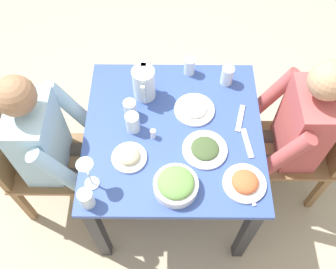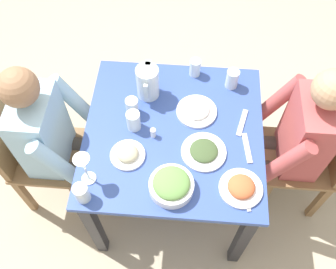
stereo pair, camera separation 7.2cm
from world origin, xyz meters
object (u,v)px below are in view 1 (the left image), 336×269
object	(u,v)px
water_pitcher	(144,84)
plate_dolmas	(205,149)
diner_far	(284,132)
water_glass_center	(86,199)
water_glass_by_pitcher	(130,109)
plate_beans	(129,157)
water_glass_near_right	(190,66)
water_glass_near_left	(227,75)
wine_glass	(87,170)
dining_table	(173,144)
salt_shaker	(153,134)
plate_rice_curry	(245,182)
salad_bowl	(176,184)
plate_yoghurt	(194,109)
water_glass_far_left	(133,123)
chair_near	(30,158)
diner_near	(59,146)
chair_far	(312,145)

from	to	relation	value
water_pitcher	plate_dolmas	bearing A→B (deg)	41.92
plate_dolmas	diner_far	bearing A→B (deg)	113.24
water_pitcher	water_glass_center	bearing A→B (deg)	-20.37
water_glass_center	water_glass_by_pitcher	size ratio (longest dim) A/B	1.00
plate_beans	water_glass_by_pitcher	xyz separation A→B (m)	(-0.26, -0.01, 0.03)
water_glass_near_right	plate_dolmas	bearing A→B (deg)	7.36
water_glass_near_left	wine_glass	xyz separation A→B (m)	(0.63, -0.68, 0.09)
dining_table	salt_shaker	distance (m)	0.19
plate_rice_curry	wine_glass	world-z (taller)	wine_glass
salad_bowl	plate_beans	world-z (taller)	salad_bowl
dining_table	plate_yoghurt	size ratio (longest dim) A/B	4.28
water_glass_center	dining_table	bearing A→B (deg)	135.32
diner_far	plate_dolmas	bearing A→B (deg)	-66.76
water_glass_far_left	water_glass_center	bearing A→B (deg)	-24.24
water_glass_near_right	plate_rice_curry	bearing A→B (deg)	19.40
chair_near	salad_bowl	size ratio (longest dim) A/B	4.13
water_glass_far_left	water_glass_near_right	distance (m)	0.48
plate_dolmas	water_glass_by_pitcher	size ratio (longest dim) A/B	2.20
water_glass_center	water_glass_near_left	distance (m)	0.99
diner_near	plate_yoghurt	xyz separation A→B (m)	(-0.15, 0.72, 0.14)
wine_glass	plate_yoghurt	bearing A→B (deg)	130.91
plate_dolmas	water_glass_near_left	world-z (taller)	water_glass_near_left
salad_bowl	water_glass_by_pitcher	bearing A→B (deg)	-150.87
diner_near	plate_yoghurt	distance (m)	0.75
diner_near	plate_beans	bearing A→B (deg)	70.07
plate_beans	water_glass_near_left	bearing A→B (deg)	133.80
chair_far	water_pitcher	size ratio (longest dim) A/B	4.55
chair_far	wine_glass	distance (m)	1.32
diner_near	water_glass_near_right	distance (m)	0.83
diner_far	salad_bowl	xyz separation A→B (m)	(0.40, -0.60, 0.17)
plate_rice_curry	water_pitcher	bearing A→B (deg)	-137.19
water_pitcher	plate_yoghurt	world-z (taller)	water_pitcher
water_glass_center	salt_shaker	size ratio (longest dim) A/B	1.87
water_pitcher	plate_rice_curry	bearing A→B (deg)	42.81
plate_yoghurt	water_glass_near_left	xyz separation A→B (m)	(-0.20, 0.18, 0.04)
diner_far	water_glass_near_right	world-z (taller)	diner_far
salad_bowl	water_glass_far_left	xyz separation A→B (m)	(-0.33, -0.22, 0.01)
plate_yoghurt	water_glass_center	xyz separation A→B (m)	(0.52, -0.50, 0.04)
salad_bowl	water_pitcher	bearing A→B (deg)	-163.21
chair_far	water_glass_far_left	world-z (taller)	water_glass_far_left
plate_dolmas	dining_table	bearing A→B (deg)	-125.68
diner_far	salt_shaker	size ratio (longest dim) A/B	21.46
plate_rice_curry	water_glass_near_right	distance (m)	0.73
water_glass_near_right	diner_near	bearing A→B (deg)	-59.54
plate_rice_curry	water_glass_by_pitcher	size ratio (longest dim) A/B	2.02
dining_table	diner_near	size ratio (longest dim) A/B	0.79
plate_dolmas	salt_shaker	distance (m)	0.27
chair_near	plate_beans	world-z (taller)	chair_near
diner_near	water_glass_near_left	world-z (taller)	diner_near
water_glass_near_left	water_glass_far_left	bearing A→B (deg)	-57.73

